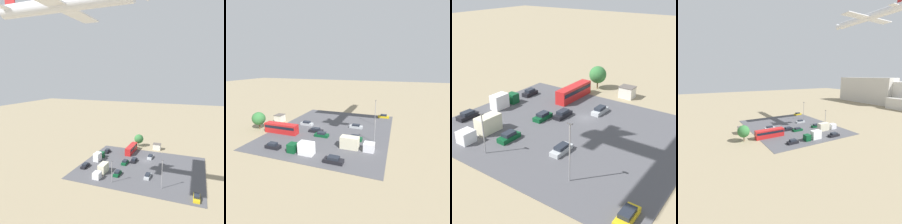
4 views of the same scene
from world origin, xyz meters
The scene contains 17 objects.
ground_plane centered at (0.00, 0.00, 0.00)m, with size 400.00×400.00×0.00m, color gray.
parking_lot_surface centered at (0.00, 6.72, 0.04)m, with size 46.79×39.42×0.08m.
shed_building centered at (-1.86, -16.85, 1.45)m, with size 3.68×3.20×2.89m.
bus centered at (8.54, -8.35, 1.86)m, with size 2.63×11.77×3.31m.
parked_car_0 centered at (6.99, 5.68, 0.71)m, with size 1.90×4.54×1.52m.
parked_car_1 centered at (-1.29, -4.24, 0.71)m, with size 1.84×4.77×1.52m.
parked_car_2 centered at (4.20, 2.28, 0.73)m, with size 1.88×4.78×1.56m.
parked_car_3 centered at (20.32, 14.72, 0.75)m, with size 1.94×4.78×1.60m.
parked_car_4 centered at (18.86, -3.65, 0.77)m, with size 1.79×4.26×1.65m.
parked_car_5 centered at (-4.31, 14.32, 0.67)m, with size 1.77×4.74×1.41m.
parked_car_6 centered at (6.27, 16.42, 0.74)m, with size 1.88×4.49×1.59m.
parked_car_7 centered at (-20.59, 22.70, 0.69)m, with size 1.87×4.61×1.48m.
parked_truck_0 centered at (11.90, 17.81, 1.61)m, with size 2.50×9.29×3.34m.
parked_truck_1 centered at (18.84, 5.60, 1.61)m, with size 2.37×7.22×3.34m.
tree_near_shed centered at (7.66, -18.43, 3.88)m, with size 4.58×4.58×6.18m.
light_pole_lot_centre centered at (-10.11, 20.24, 5.32)m, with size 0.90×0.28×9.60m.
light_pole_lot_edge centered at (6.13, 22.23, 4.28)m, with size 0.90×0.28×7.56m.
Camera 3 is at (-31.98, 51.91, 28.12)m, focal length 50.00 mm.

